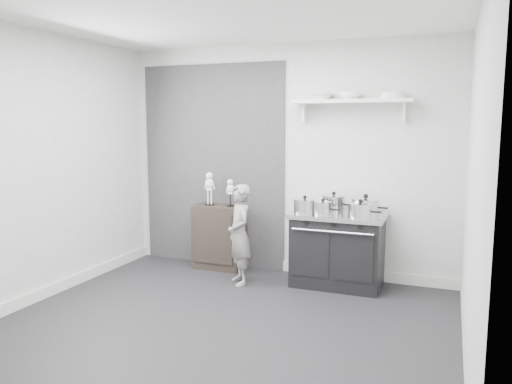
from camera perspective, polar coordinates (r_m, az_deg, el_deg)
ground at (r=4.60m, az=-4.05°, el=-14.93°), size 4.00×4.00×0.00m
room_shell at (r=4.42m, az=-4.47°, el=5.99°), size 4.02×3.62×2.71m
wall_shelf at (r=5.60m, az=10.89°, el=10.05°), size 1.30×0.26×0.24m
stove at (r=5.59m, az=9.30°, el=-6.46°), size 1.01×0.63×0.81m
side_cabinet at (r=6.19m, az=-4.18°, el=-5.13°), size 0.60×0.35×0.78m
child at (r=5.54m, az=-1.87°, el=-4.88°), size 0.47×0.49×1.12m
pot_front_left at (r=5.46m, az=5.60°, el=-1.59°), size 0.33×0.24×0.20m
pot_back_left at (r=5.61m, az=8.86°, el=-1.27°), size 0.35×0.26×0.22m
pot_back_right at (r=5.52m, az=12.40°, el=-1.58°), size 0.39×0.31×0.22m
pot_front_right at (r=5.30m, az=11.84°, el=-2.05°), size 0.34×0.25×0.19m
pot_front_center at (r=5.38m, az=7.64°, el=-1.84°), size 0.28×0.20×0.18m
skeleton_full at (r=6.14m, az=-5.34°, el=0.67°), size 0.13×0.08×0.47m
skeleton_torso at (r=6.02m, az=-2.95°, el=0.14°), size 0.11×0.07×0.38m
bowl_large at (r=5.68m, az=7.34°, el=10.77°), size 0.29×0.29×0.07m
bowl_small at (r=5.60m, az=10.71°, el=10.75°), size 0.23×0.23×0.07m
plate_stack at (r=5.54m, az=15.41°, el=10.57°), size 0.26×0.26×0.06m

